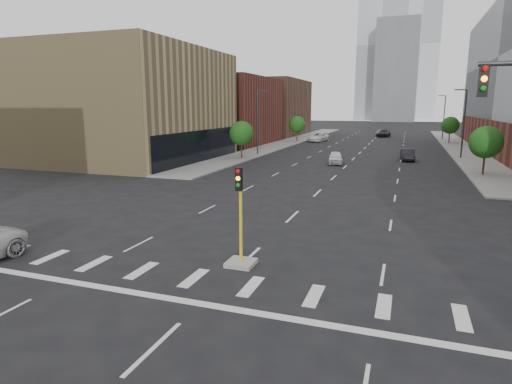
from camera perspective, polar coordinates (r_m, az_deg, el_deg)
The scene contains 21 objects.
sidewalk_left_far at distance 84.78m, azimuth 4.63°, elevation 6.73°, with size 5.00×92.00×0.15m, color gray.
sidewalk_right_far at distance 82.42m, azimuth 25.32°, elevation 5.55°, with size 5.00×92.00×0.15m, color gray.
building_left_mid at distance 58.63m, azimuth -16.45°, elevation 11.02°, with size 20.00×24.00×14.00m, color tan.
building_left_far_a at distance 81.20m, azimuth -5.50°, elevation 10.70°, with size 20.00×22.00×12.00m, color brown.
building_left_far_b at distance 105.37m, azimuth 0.55°, elevation 11.17°, with size 20.00×24.00×13.00m, color brown.
tower_left at distance 229.88m, azimuth 16.45°, elevation 17.98°, with size 22.00×22.00×70.00m, color #B2B7BC.
tower_right at distance 269.75m, azimuth 21.03°, elevation 17.73°, with size 20.00×20.00×80.00m, color #B2B7BC.
tower_mid at distance 208.35m, azimuth 18.19°, elevation 15.01°, with size 18.00×18.00×44.00m, color slate.
median_traffic_signal at distance 18.88m, azimuth -2.06°, elevation -7.00°, with size 1.20×1.20×4.40m.
streetlight_right_a at distance 63.10m, azimuth 25.92°, elevation 8.53°, with size 1.60×0.22×9.07m.
streetlight_right_b at distance 97.95m, azimuth 23.74°, elevation 9.34°, with size 1.60×0.22×9.07m.
streetlight_left at distance 61.09m, azimuth 0.30°, elevation 9.61°, with size 1.60×0.22×9.07m.
tree_left_near at distance 56.69m, azimuth -1.94°, elevation 7.82°, with size 3.20×3.20×4.85m.
tree_left_far at distance 85.30m, azimuth 5.50°, elevation 8.98°, with size 3.20×3.20×4.85m.
tree_right_near at distance 48.40m, azimuth 28.33°, elevation 5.86°, with size 3.20×3.20×4.85m.
tree_right_far at distance 88.08m, azimuth 24.48°, elevation 8.10°, with size 3.20×3.20×4.85m.
car_near_left at distance 53.07m, azimuth 10.55°, elevation 4.53°, with size 1.78×4.43×1.51m, color silver.
car_mid_right at distance 58.64m, azimuth 19.55°, elevation 4.70°, with size 1.58×4.54×1.50m, color black.
car_far_left at distance 86.24m, azimuth 8.28°, elevation 7.25°, with size 2.85×6.17×1.72m, color silver.
car_deep_right at distance 102.59m, azimuth 16.68°, elevation 7.53°, with size 2.36×5.81×1.69m, color black.
car_distant at distance 106.40m, azimuth 16.24°, elevation 7.62°, with size 1.74×4.32×1.47m, color #A2A3A6.
Camera 1 is at (6.59, -7.70, 6.93)m, focal length 30.00 mm.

